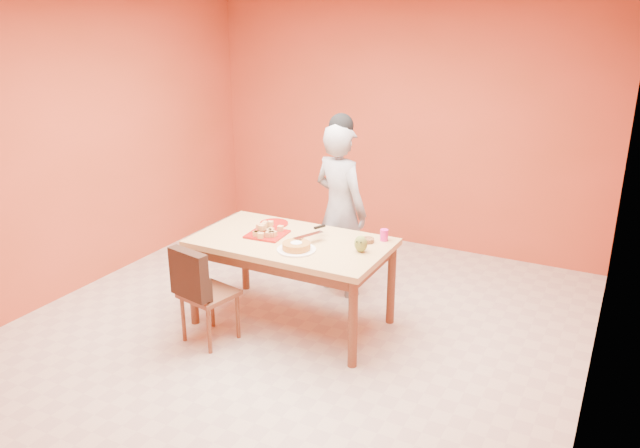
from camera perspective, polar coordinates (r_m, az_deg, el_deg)
The scene contains 16 objects.
floor at distance 5.25m, azimuth -2.77°, elevation -10.09°, with size 5.00×5.00×0.00m, color beige.
wall_back at distance 6.95m, azimuth 7.53°, elevation 9.02°, with size 4.50×4.50×0.00m, color #C1472C.
wall_left at distance 6.16m, azimuth -21.55°, elevation 6.50°, with size 5.00×5.00×0.00m, color #C1472C.
wall_right at distance 4.13m, azimuth 25.06°, elevation 0.14°, with size 5.00×5.00×0.00m, color #C1472C.
dining_table at distance 5.16m, azimuth -2.61°, elevation -2.44°, with size 1.60×0.90×0.76m.
dining_chair at distance 5.05m, azimuth -10.25°, elevation -6.14°, with size 0.45×0.51×0.83m.
pastry_pile at distance 5.22m, azimuth -4.87°, elevation -0.38°, with size 0.27×0.27×0.09m, color #E7B262, non-canonical shape.
person at distance 5.72m, azimuth 1.86°, elevation 1.29°, with size 0.59×0.39×1.61m, color #969699.
pastry_platter at distance 5.24m, azimuth -4.86°, elevation -0.93°, with size 0.30×0.30×0.02m, color #99110D.
red_dinner_plate at distance 5.49m, azimuth -4.23°, elevation 0.05°, with size 0.25×0.25×0.01m, color #99110D.
white_cake_plate at distance 4.90m, azimuth -2.17°, elevation -2.37°, with size 0.31×0.31×0.01m, color white.
sponge_cake at distance 4.89m, azimuth -2.18°, elevation -2.03°, with size 0.22×0.22×0.05m, color gold.
cake_server at distance 5.02m, azimuth -1.07°, elevation -1.04°, with size 0.05×0.28×0.01m, color silver.
egg_ornament at distance 4.86m, azimuth 3.76°, elevation -1.82°, with size 0.11×0.09×0.13m, color olive.
magenta_glass at distance 5.11m, azimuth 5.89°, elevation -1.01°, with size 0.07×0.07×0.10m, color #E12191.
checker_tin at distance 5.08m, azimuth 4.36°, elevation -1.49°, with size 0.11×0.11×0.03m, color #33180D.
Camera 1 is at (2.32, -3.94, 2.58)m, focal length 35.00 mm.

